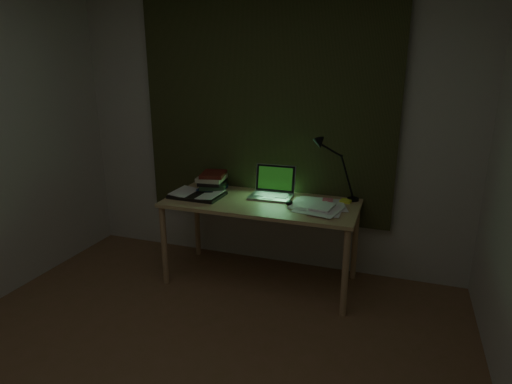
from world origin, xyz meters
TOP-DOWN VIEW (x-y plane):
  - wall_back at (0.00, 2.00)m, footprint 3.50×0.00m
  - curtain at (0.00, 1.96)m, footprint 2.20×0.06m
  - desk at (0.09, 1.58)m, footprint 1.55×0.68m
  - laptop at (0.14, 1.71)m, footprint 0.35×0.39m
  - open_textbook at (-0.45, 1.54)m, footprint 0.43×0.31m
  - book_stack at (-0.40, 1.74)m, footprint 0.26×0.29m
  - loose_papers at (0.54, 1.58)m, footprint 0.45×0.46m
  - mouse at (0.33, 1.58)m, footprint 0.07×0.09m
  - sticky_yellow at (0.74, 1.79)m, footprint 0.10×0.10m
  - sticky_pink at (0.60, 1.76)m, footprint 0.09×0.09m
  - desk_lamp at (0.79, 1.85)m, footprint 0.38×0.31m

SIDE VIEW (x-z plane):
  - desk at x=0.09m, z-range 0.00..0.71m
  - sticky_pink at x=0.60m, z-range 0.71..0.72m
  - sticky_yellow at x=0.74m, z-range 0.71..0.72m
  - loose_papers at x=0.54m, z-range 0.71..0.73m
  - mouse at x=0.33m, z-range 0.71..0.74m
  - open_textbook at x=-0.45m, z-range 0.71..0.74m
  - book_stack at x=-0.40m, z-range 0.71..0.88m
  - laptop at x=0.14m, z-range 0.71..0.95m
  - desk_lamp at x=0.79m, z-range 0.71..1.22m
  - wall_back at x=0.00m, z-range 0.00..2.50m
  - curtain at x=0.00m, z-range 0.45..2.45m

